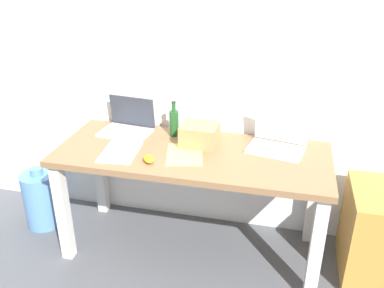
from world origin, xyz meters
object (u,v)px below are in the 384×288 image
filing_cabinet (379,234)px  desk (192,167)px  computer_mouse (149,159)px  beer_bottle (174,122)px  laptop_left (127,125)px  cardboard_box (200,135)px  laptop_right (277,141)px  water_cooler_jug (41,199)px

filing_cabinet → desk: bearing=-178.4°
computer_mouse → beer_bottle: bearing=53.3°
laptop_left → computer_mouse: 0.46m
laptop_left → computer_mouse: laptop_left is taller
desk → laptop_left: (-0.49, 0.19, 0.15)m
laptop_left → cardboard_box: bearing=-8.6°
desk → computer_mouse: bearing=-139.1°
desk → filing_cabinet: size_ratio=2.86×
beer_bottle → computer_mouse: 0.40m
laptop_right → cardboard_box: size_ratio=1.65×
water_cooler_jug → filing_cabinet: size_ratio=0.80×
water_cooler_jug → filing_cabinet: (2.28, 0.02, 0.08)m
water_cooler_jug → cardboard_box: bearing=4.9°
laptop_right → cardboard_box: (-0.48, -0.05, 0.01)m
laptop_right → filing_cabinet: size_ratio=0.64×
laptop_left → water_cooler_jug: laptop_left is taller
laptop_left → beer_bottle: size_ratio=1.48×
filing_cabinet → laptop_right: bearing=169.1°
computer_mouse → filing_cabinet: 1.46m
filing_cabinet → water_cooler_jug: bearing=-179.5°
laptop_right → beer_bottle: size_ratio=1.57×
filing_cabinet → computer_mouse: bearing=-171.0°
beer_bottle → laptop_left: bearing=-176.8°
laptop_left → beer_bottle: beer_bottle is taller
desk → laptop_right: bearing=17.6°
beer_bottle → water_cooler_jug: bearing=-168.6°
desk → laptop_left: bearing=158.9°
beer_bottle → water_cooler_jug: 1.15m
laptop_left → cardboard_box: (0.51, -0.08, 0.02)m
water_cooler_jug → computer_mouse: bearing=-12.3°
desk → beer_bottle: bearing=129.5°
computer_mouse → water_cooler_jug: bearing=137.4°
filing_cabinet → cardboard_box: bearing=176.0°
desk → computer_mouse: computer_mouse is taller
desk → filing_cabinet: 1.20m
laptop_left → cardboard_box: 0.52m
laptop_left → cardboard_box: laptop_left is taller
desk → laptop_right: laptop_right is taller
beer_bottle → filing_cabinet: bearing=-7.5°
beer_bottle → filing_cabinet: (1.32, -0.17, -0.53)m
computer_mouse → water_cooler_jug: size_ratio=0.22×
computer_mouse → cardboard_box: cardboard_box is taller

